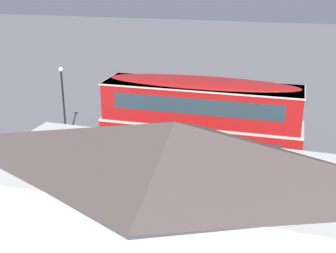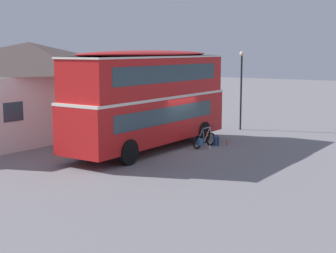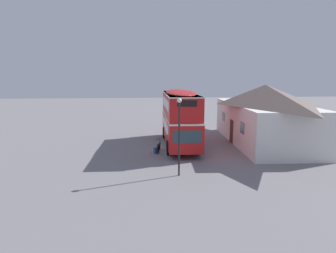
{
  "view_description": "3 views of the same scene",
  "coord_description": "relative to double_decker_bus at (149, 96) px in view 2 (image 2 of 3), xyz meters",
  "views": [
    {
      "loc": [
        -4.62,
        22.66,
        10.4
      ],
      "look_at": [
        1.18,
        -0.85,
        1.54
      ],
      "focal_mm": 49.35,
      "sensor_mm": 36.0,
      "label": 1
    },
    {
      "loc": [
        -20.81,
        -12.91,
        4.82
      ],
      "look_at": [
        -1.05,
        -0.37,
        1.25
      ],
      "focal_mm": 53.97,
      "sensor_mm": 36.0,
      "label": 2
    },
    {
      "loc": [
        24.91,
        -2.68,
        6.0
      ],
      "look_at": [
        -0.47,
        -0.31,
        1.76
      ],
      "focal_mm": 32.61,
      "sensor_mm": 36.0,
      "label": 3
    }
  ],
  "objects": [
    {
      "name": "water_bottle_red_squeeze",
      "position": [
        3.05,
        -2.67,
        -2.52
      ],
      "size": [
        0.07,
        0.07,
        0.26
      ],
      "color": "#D84C33",
      "rests_on": "ground"
    },
    {
      "name": "touring_bicycle",
      "position": [
        1.9,
        -1.95,
        -2.27
      ],
      "size": [
        1.77,
        0.49,
        1.04
      ],
      "color": "black",
      "rests_on": "ground"
    },
    {
      "name": "ground_plane",
      "position": [
        0.94,
        -0.76,
        -2.64
      ],
      "size": [
        120.0,
        120.0,
        0.0
      ],
      "primitive_type": "plane",
      "color": "slate"
    },
    {
      "name": "street_lamp",
      "position": [
        8.13,
        -1.12,
        0.26
      ],
      "size": [
        0.28,
        0.28,
        4.72
      ],
      "color": "black",
      "rests_on": "ground"
    },
    {
      "name": "pub_building",
      "position": [
        -0.42,
        7.7,
        0.03
      ],
      "size": [
        14.37,
        6.99,
        5.24
      ],
      "color": "silver",
      "rests_on": "ground"
    },
    {
      "name": "double_decker_bus",
      "position": [
        0.0,
        0.0,
        0.0
      ],
      "size": [
        10.22,
        2.88,
        4.79
      ],
      "color": "black",
      "rests_on": "ground"
    },
    {
      "name": "water_bottle_clear_plastic",
      "position": [
        1.69,
        -2.41,
        -2.54
      ],
      "size": [
        0.07,
        0.07,
        0.21
      ],
      "color": "silver",
      "rests_on": "ground"
    },
    {
      "name": "backpack_on_ground",
      "position": [
        2.72,
        -2.24,
        -2.37
      ],
      "size": [
        0.36,
        0.37,
        0.53
      ],
      "color": "#2D4C7A",
      "rests_on": "ground"
    }
  ]
}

